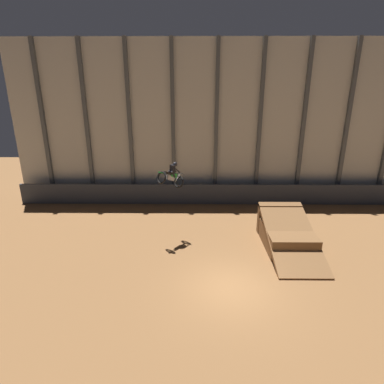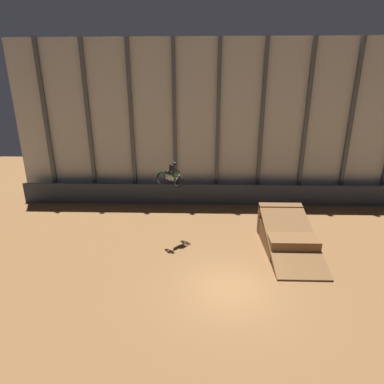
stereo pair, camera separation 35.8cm
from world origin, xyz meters
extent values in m
plane|color=brown|center=(0.00, 0.00, 0.00)|extent=(60.00, 60.00, 0.00)
cube|color=beige|center=(0.00, 12.31, 6.22)|extent=(32.00, 0.12, 12.44)
cube|color=#4C5156|center=(-13.51, 12.11, 6.22)|extent=(0.28, 0.28, 12.44)
cube|color=#4C5156|center=(-10.13, 12.11, 6.22)|extent=(0.28, 0.28, 12.44)
cube|color=#4C5156|center=(-6.76, 12.11, 6.22)|extent=(0.28, 0.28, 12.44)
cube|color=#4C5156|center=(-3.38, 12.11, 6.22)|extent=(0.28, 0.28, 12.44)
cube|color=#4C5156|center=(0.00, 12.11, 6.22)|extent=(0.28, 0.28, 12.44)
cube|color=#4C5156|center=(3.38, 12.11, 6.22)|extent=(0.28, 0.28, 12.44)
cube|color=#4C5156|center=(6.76, 12.11, 6.22)|extent=(0.28, 0.28, 12.44)
cube|color=#4C5156|center=(10.13, 12.11, 6.22)|extent=(0.28, 0.28, 12.44)
cube|color=#383D47|center=(0.00, 11.16, 0.81)|extent=(31.36, 0.20, 1.62)
cube|color=brown|center=(3.68, 4.23, 0.57)|extent=(2.60, 3.84, 1.13)
cube|color=brown|center=(3.68, 5.90, 0.94)|extent=(2.65, 0.50, 1.88)
cube|color=brown|center=(3.68, 3.41, 0.94)|extent=(2.65, 5.55, 2.07)
torus|color=black|center=(-2.61, 5.29, 3.50)|extent=(0.78, 0.78, 0.72)
torus|color=black|center=(-3.52, 4.36, 4.02)|extent=(0.78, 0.78, 0.72)
cube|color=#B7B7BC|center=(-3.06, 4.83, 3.89)|extent=(0.54, 0.55, 0.45)
cube|color=green|center=(-2.90, 4.99, 4.01)|extent=(0.49, 0.50, 0.39)
cube|color=black|center=(-3.16, 4.73, 4.18)|extent=(0.51, 0.52, 0.32)
cube|color=green|center=(-3.51, 4.36, 4.30)|extent=(0.35, 0.35, 0.19)
cylinder|color=#B7B7BC|center=(-2.66, 5.24, 3.79)|extent=(0.33, 0.34, 0.43)
cylinder|color=black|center=(-2.63, 5.27, 4.03)|extent=(0.62, 0.28, 0.04)
cube|color=black|center=(-2.95, 4.94, 4.37)|extent=(0.35, 0.35, 0.51)
sphere|color=black|center=(-2.80, 5.09, 4.63)|extent=(0.42, 0.42, 0.34)
cylinder|color=black|center=(-3.07, 4.99, 4.10)|extent=(0.30, 0.31, 0.41)
cylinder|color=black|center=(-2.90, 4.83, 4.10)|extent=(0.30, 0.31, 0.41)
cylinder|color=black|center=(-2.91, 5.22, 4.30)|extent=(0.36, 0.37, 0.41)
cylinder|color=black|center=(-2.68, 4.99, 4.30)|extent=(0.36, 0.37, 0.41)
camera|label=1|loc=(-1.68, -11.66, 8.38)|focal=28.00mm
camera|label=2|loc=(-1.32, -11.65, 8.38)|focal=28.00mm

